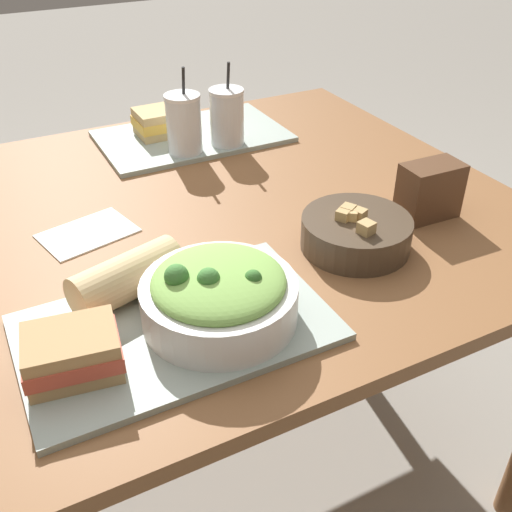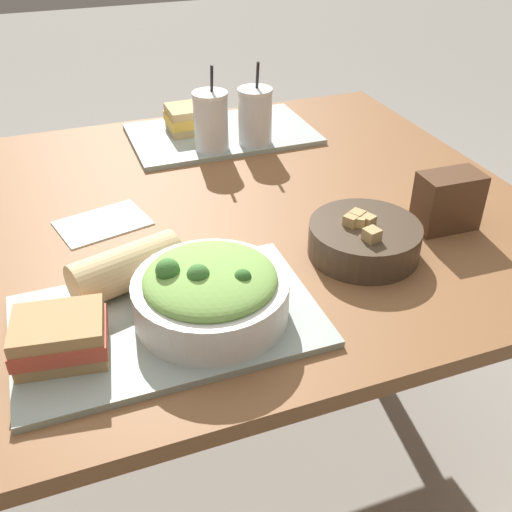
{
  "view_description": "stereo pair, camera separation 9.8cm",
  "coord_description": "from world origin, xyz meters",
  "px_view_note": "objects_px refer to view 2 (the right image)",
  "views": [
    {
      "loc": [
        -0.3,
        -0.99,
        1.35
      ],
      "look_at": [
        0.08,
        -0.27,
        0.8
      ],
      "focal_mm": 42.0,
      "sensor_mm": 36.0,
      "label": 1
    },
    {
      "loc": [
        -0.21,
        -1.03,
        1.35
      ],
      "look_at": [
        0.08,
        -0.27,
        0.8
      ],
      "focal_mm": 42.0,
      "sensor_mm": 36.0,
      "label": 2
    }
  ],
  "objects_px": {
    "sandwich_near": "(60,337)",
    "sandwich_far": "(194,118)",
    "soup_bowl": "(364,238)",
    "drink_cup_red": "(255,118)",
    "chip_bag": "(448,201)",
    "salad_bowl": "(210,291)",
    "napkin_folded": "(103,223)",
    "drink_cup_dark": "(211,123)",
    "baguette_near": "(128,268)"
  },
  "relations": [
    {
      "from": "chip_bag",
      "to": "baguette_near",
      "type": "bearing_deg",
      "value": -178.2
    },
    {
      "from": "sandwich_near",
      "to": "drink_cup_dark",
      "type": "distance_m",
      "value": 0.73
    },
    {
      "from": "drink_cup_dark",
      "to": "chip_bag",
      "type": "height_order",
      "value": "drink_cup_dark"
    },
    {
      "from": "drink_cup_dark",
      "to": "napkin_folded",
      "type": "bearing_deg",
      "value": -140.53
    },
    {
      "from": "salad_bowl",
      "to": "chip_bag",
      "type": "bearing_deg",
      "value": 13.13
    },
    {
      "from": "drink_cup_dark",
      "to": "drink_cup_red",
      "type": "distance_m",
      "value": 0.11
    },
    {
      "from": "soup_bowl",
      "to": "chip_bag",
      "type": "xyz_separation_m",
      "value": [
        0.19,
        0.03,
        0.02
      ]
    },
    {
      "from": "baguette_near",
      "to": "napkin_folded",
      "type": "relative_size",
      "value": 1.01
    },
    {
      "from": "drink_cup_red",
      "to": "sandwich_near",
      "type": "bearing_deg",
      "value": -130.0
    },
    {
      "from": "sandwich_near",
      "to": "chip_bag",
      "type": "xyz_separation_m",
      "value": [
        0.72,
        0.13,
        0.01
      ]
    },
    {
      "from": "drink_cup_dark",
      "to": "napkin_folded",
      "type": "xyz_separation_m",
      "value": [
        -0.3,
        -0.25,
        -0.08
      ]
    },
    {
      "from": "chip_bag",
      "to": "napkin_folded",
      "type": "xyz_separation_m",
      "value": [
        -0.62,
        0.24,
        -0.05
      ]
    },
    {
      "from": "salad_bowl",
      "to": "sandwich_far",
      "type": "bearing_deg",
      "value": 76.53
    },
    {
      "from": "chip_bag",
      "to": "sandwich_near",
      "type": "bearing_deg",
      "value": -168.15
    },
    {
      "from": "chip_bag",
      "to": "drink_cup_red",
      "type": "bearing_deg",
      "value": 115.19
    },
    {
      "from": "sandwich_near",
      "to": "baguette_near",
      "type": "xyz_separation_m",
      "value": [
        0.12,
        0.13,
        0.0
      ]
    },
    {
      "from": "sandwich_near",
      "to": "napkin_folded",
      "type": "height_order",
      "value": "sandwich_near"
    },
    {
      "from": "baguette_near",
      "to": "drink_cup_red",
      "type": "bearing_deg",
      "value": -55.85
    },
    {
      "from": "drink_cup_red",
      "to": "chip_bag",
      "type": "bearing_deg",
      "value": -66.57
    },
    {
      "from": "salad_bowl",
      "to": "drink_cup_dark",
      "type": "xyz_separation_m",
      "value": [
        0.18,
        0.6,
        0.02
      ]
    },
    {
      "from": "soup_bowl",
      "to": "napkin_folded",
      "type": "distance_m",
      "value": 0.5
    },
    {
      "from": "salad_bowl",
      "to": "soup_bowl",
      "type": "height_order",
      "value": "salad_bowl"
    },
    {
      "from": "soup_bowl",
      "to": "drink_cup_dark",
      "type": "relative_size",
      "value": 0.99
    },
    {
      "from": "soup_bowl",
      "to": "chip_bag",
      "type": "height_order",
      "value": "chip_bag"
    },
    {
      "from": "sandwich_far",
      "to": "chip_bag",
      "type": "distance_m",
      "value": 0.7
    },
    {
      "from": "baguette_near",
      "to": "chip_bag",
      "type": "distance_m",
      "value": 0.61
    },
    {
      "from": "sandwich_far",
      "to": "chip_bag",
      "type": "relative_size",
      "value": 1.13
    },
    {
      "from": "sandwich_near",
      "to": "chip_bag",
      "type": "distance_m",
      "value": 0.73
    },
    {
      "from": "sandwich_near",
      "to": "drink_cup_red",
      "type": "distance_m",
      "value": 0.8
    },
    {
      "from": "sandwich_far",
      "to": "drink_cup_red",
      "type": "height_order",
      "value": "drink_cup_red"
    },
    {
      "from": "sandwich_far",
      "to": "drink_cup_red",
      "type": "relative_size",
      "value": 0.68
    },
    {
      "from": "soup_bowl",
      "to": "drink_cup_red",
      "type": "relative_size",
      "value": 1.01
    },
    {
      "from": "salad_bowl",
      "to": "drink_cup_dark",
      "type": "bearing_deg",
      "value": 73.01
    },
    {
      "from": "salad_bowl",
      "to": "napkin_folded",
      "type": "bearing_deg",
      "value": 107.77
    },
    {
      "from": "chip_bag",
      "to": "napkin_folded",
      "type": "height_order",
      "value": "chip_bag"
    },
    {
      "from": "sandwich_near",
      "to": "napkin_folded",
      "type": "relative_size",
      "value": 0.74
    },
    {
      "from": "drink_cup_red",
      "to": "salad_bowl",
      "type": "bearing_deg",
      "value": -116.04
    },
    {
      "from": "soup_bowl",
      "to": "sandwich_near",
      "type": "bearing_deg",
      "value": -169.6
    },
    {
      "from": "sandwich_near",
      "to": "salad_bowl",
      "type": "bearing_deg",
      "value": 11.47
    },
    {
      "from": "soup_bowl",
      "to": "salad_bowl",
      "type": "bearing_deg",
      "value": -164.47
    },
    {
      "from": "baguette_near",
      "to": "drink_cup_red",
      "type": "xyz_separation_m",
      "value": [
        0.4,
        0.48,
        0.03
      ]
    },
    {
      "from": "chip_bag",
      "to": "sandwich_far",
      "type": "bearing_deg",
      "value": 119.85
    },
    {
      "from": "soup_bowl",
      "to": "napkin_folded",
      "type": "relative_size",
      "value": 1.04
    },
    {
      "from": "salad_bowl",
      "to": "soup_bowl",
      "type": "xyz_separation_m",
      "value": [
        0.31,
        0.09,
        -0.02
      ]
    },
    {
      "from": "soup_bowl",
      "to": "sandwich_near",
      "type": "distance_m",
      "value": 0.54
    },
    {
      "from": "sandwich_near",
      "to": "sandwich_far",
      "type": "height_order",
      "value": "same"
    },
    {
      "from": "chip_bag",
      "to": "soup_bowl",
      "type": "bearing_deg",
      "value": -169.04
    },
    {
      "from": "drink_cup_red",
      "to": "napkin_folded",
      "type": "distance_m",
      "value": 0.48
    },
    {
      "from": "chip_bag",
      "to": "napkin_folded",
      "type": "distance_m",
      "value": 0.66
    },
    {
      "from": "sandwich_near",
      "to": "baguette_near",
      "type": "height_order",
      "value": "baguette_near"
    }
  ]
}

